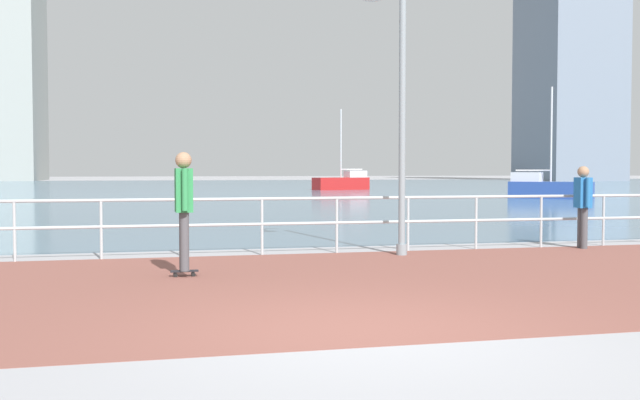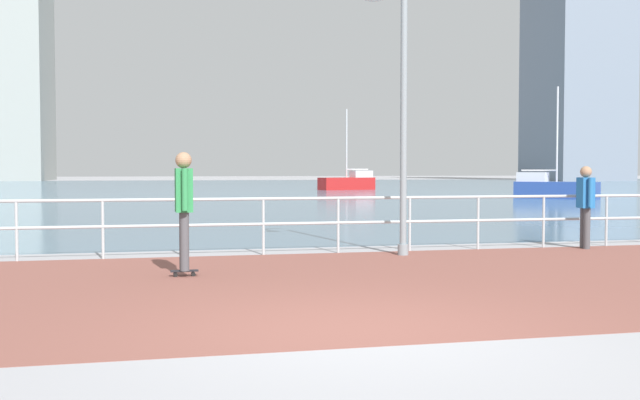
# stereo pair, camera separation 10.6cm
# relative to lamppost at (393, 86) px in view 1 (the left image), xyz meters

# --- Properties ---
(ground) EXTENTS (220.00, 220.00, 0.00)m
(ground) POSITION_rel_lamppost_xyz_m (-2.31, 34.14, -3.05)
(ground) COLOR #9E9EA3
(brick_paving) EXTENTS (28.00, 7.05, 0.01)m
(brick_paving) POSITION_rel_lamppost_xyz_m (-2.31, -2.98, -3.05)
(brick_paving) COLOR brown
(brick_paving) RESTS_ON ground
(harbor_water) EXTENTS (180.00, 88.00, 0.00)m
(harbor_water) POSITION_rel_lamppost_xyz_m (-2.31, 45.54, -3.05)
(harbor_water) COLOR slate
(harbor_water) RESTS_ON ground
(waterfront_railing) EXTENTS (25.25, 0.06, 1.05)m
(waterfront_railing) POSITION_rel_lamppost_xyz_m (-2.31, 0.54, -2.32)
(waterfront_railing) COLOR #B2BCC1
(waterfront_railing) RESTS_ON ground
(lamppost) EXTENTS (0.79, 0.47, 5.51)m
(lamppost) POSITION_rel_lamppost_xyz_m (0.00, 0.00, 0.00)
(lamppost) COLOR gray
(lamppost) RESTS_ON ground
(skateboarder) EXTENTS (0.40, 0.55, 1.80)m
(skateboarder) POSITION_rel_lamppost_xyz_m (-3.81, -1.85, -1.96)
(skateboarder) COLOR black
(skateboarder) RESTS_ON ground
(bystander) EXTENTS (0.29, 0.56, 1.62)m
(bystander) POSITION_rel_lamppost_xyz_m (3.99, 0.19, -2.10)
(bystander) COLOR #4C4C51
(bystander) RESTS_ON ground
(sailboat_navy) EXTENTS (3.87, 3.83, 5.85)m
(sailboat_navy) POSITION_rel_lamppost_xyz_m (16.13, 22.06, -2.49)
(sailboat_navy) COLOR #284799
(sailboat_navy) RESTS_ON ground
(sailboat_white) EXTENTS (4.49, 2.52, 6.03)m
(sailboat_white) POSITION_rel_lamppost_xyz_m (9.92, 40.48, -2.47)
(sailboat_white) COLOR #B21E1E
(sailboat_white) RESTS_ON ground
(tower_brick) EXTENTS (10.70, 11.79, 34.68)m
(tower_brick) POSITION_rel_lamppost_xyz_m (51.40, 76.68, 13.46)
(tower_brick) COLOR slate
(tower_brick) RESTS_ON ground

